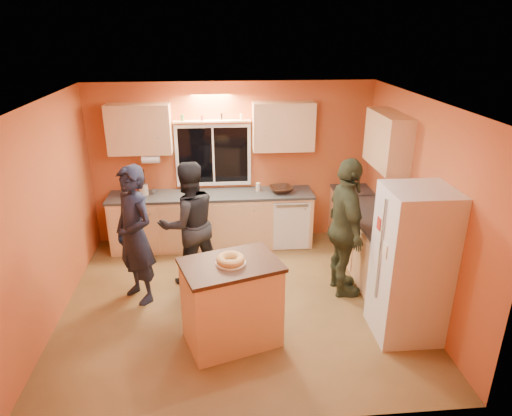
{
  "coord_description": "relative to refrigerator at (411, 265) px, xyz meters",
  "views": [
    {
      "loc": [
        -0.23,
        -5.12,
        3.4
      ],
      "look_at": [
        0.25,
        0.4,
        1.16
      ],
      "focal_mm": 32.0,
      "sensor_mm": 36.0,
      "label": 1
    }
  ],
  "objects": [
    {
      "name": "potted_plant",
      "position": [
        0.11,
        0.5,
        0.16
      ],
      "size": [
        0.32,
        0.29,
        0.32
      ],
      "primitive_type": "imported",
      "rotation": [
        0.0,
        0.0,
        0.15
      ],
      "color": "gray",
      "rests_on": "right_counter"
    },
    {
      "name": "person_center",
      "position": [
        -2.54,
        1.41,
        -0.03
      ],
      "size": [
        1.05,
        0.95,
        1.75
      ],
      "primitive_type": "imported",
      "rotation": [
        0.0,
        0.0,
        3.56
      ],
      "color": "black",
      "rests_on": "ground"
    },
    {
      "name": "back_counter",
      "position": [
        -1.88,
        2.5,
        -0.45
      ],
      "size": [
        4.23,
        0.62,
        0.9
      ],
      "color": "#E2A977",
      "rests_on": "ground"
    },
    {
      "name": "red_box",
      "position": [
        0.03,
        1.07,
        0.04
      ],
      "size": [
        0.17,
        0.14,
        0.07
      ],
      "primitive_type": "cube",
      "rotation": [
        0.0,
        0.0,
        -0.12
      ],
      "color": "maroon",
      "rests_on": "right_counter"
    },
    {
      "name": "refrigerator",
      "position": [
        0.0,
        0.0,
        0.0
      ],
      "size": [
        0.72,
        0.7,
        1.8
      ],
      "primitive_type": "cube",
      "color": "silver",
      "rests_on": "ground"
    },
    {
      "name": "person_right",
      "position": [
        -0.5,
        0.93,
        0.04
      ],
      "size": [
        0.48,
        1.11,
        1.88
      ],
      "primitive_type": "imported",
      "rotation": [
        0.0,
        0.0,
        1.59
      ],
      "color": "#2A311F",
      "rests_on": "ground"
    },
    {
      "name": "utensil_crock",
      "position": [
        -3.3,
        2.55,
        0.09
      ],
      "size": [
        0.14,
        0.14,
        0.17
      ],
      "primitive_type": "cylinder",
      "color": "beige",
      "rests_on": "back_counter"
    },
    {
      "name": "person_left",
      "position": [
        -3.2,
        1.01,
        0.02
      ],
      "size": [
        0.77,
        0.79,
        1.83
      ],
      "primitive_type": "imported",
      "rotation": [
        0.0,
        0.0,
        -0.84
      ],
      "color": "black",
      "rests_on": "ground"
    },
    {
      "name": "bundt_pastry",
      "position": [
        -2.02,
        0.01,
        0.15
      ],
      "size": [
        0.31,
        0.31,
        0.09
      ],
      "primitive_type": "torus",
      "color": "tan",
      "rests_on": "island"
    },
    {
      "name": "right_counter",
      "position": [
        0.06,
        1.3,
        -0.45
      ],
      "size": [
        0.62,
        1.84,
        0.9
      ],
      "color": "#E2A977",
      "rests_on": "ground"
    },
    {
      "name": "island",
      "position": [
        -2.02,
        0.01,
        -0.39
      ],
      "size": [
        1.21,
        1.0,
        1.01
      ],
      "rotation": [
        0.0,
        0.0,
        0.31
      ],
      "color": "#E2A977",
      "rests_on": "ground"
    },
    {
      "name": "ground",
      "position": [
        -1.89,
        0.8,
        -0.9
      ],
      "size": [
        4.5,
        4.5,
        0.0
      ],
      "primitive_type": "plane",
      "color": "brown",
      "rests_on": "ground"
    },
    {
      "name": "room_shell",
      "position": [
        -1.77,
        1.21,
        0.72
      ],
      "size": [
        4.54,
        4.04,
        2.61
      ],
      "color": "#CA5833",
      "rests_on": "ground"
    },
    {
      "name": "mixing_bowl",
      "position": [
        -1.13,
        2.49,
        0.04
      ],
      "size": [
        0.41,
        0.41,
        0.09
      ],
      "primitive_type": "imported",
      "rotation": [
        0.0,
        0.0,
        0.15
      ],
      "color": "black",
      "rests_on": "back_counter"
    }
  ]
}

